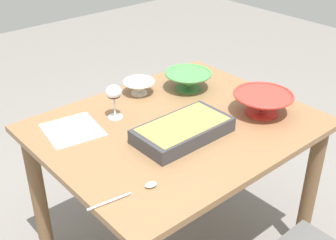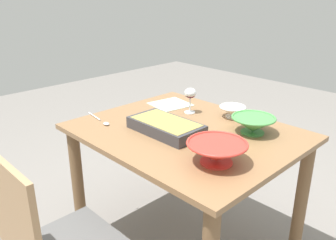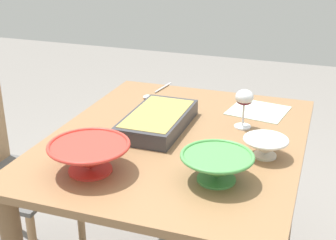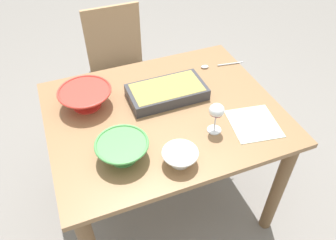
{
  "view_description": "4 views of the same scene",
  "coord_description": "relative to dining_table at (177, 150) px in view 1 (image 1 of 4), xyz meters",
  "views": [
    {
      "loc": [
        1.1,
        1.21,
        1.7
      ],
      "look_at": [
        0.04,
        -0.02,
        0.79
      ],
      "focal_mm": 46.88,
      "sensor_mm": 36.0,
      "label": 1
    },
    {
      "loc": [
        -1.17,
        1.28,
        1.48
      ],
      "look_at": [
        0.12,
        0.02,
        0.79
      ],
      "focal_mm": 37.44,
      "sensor_mm": 36.0,
      "label": 2
    },
    {
      "loc": [
        -1.53,
        -0.5,
        1.5
      ],
      "look_at": [
        0.02,
        0.04,
        0.82
      ],
      "focal_mm": 50.42,
      "sensor_mm": 36.0,
      "label": 3
    },
    {
      "loc": [
        -0.43,
        -1.16,
        1.86
      ],
      "look_at": [
        -0.02,
        -0.1,
        0.8
      ],
      "focal_mm": 35.47,
      "sensor_mm": 36.0,
      "label": 4
    }
  ],
  "objects": [
    {
      "name": "serving_bowl",
      "position": [
        -0.27,
        -0.22,
        0.19
      ],
      "size": [
        0.23,
        0.23,
        0.09
      ],
      "color": "#4C994C",
      "rests_on": "dining_table"
    },
    {
      "name": "wine_glass",
      "position": [
        0.17,
        -0.21,
        0.25
      ],
      "size": [
        0.07,
        0.07,
        0.16
      ],
      "color": "white",
      "rests_on": "dining_table"
    },
    {
      "name": "small_bowl",
      "position": [
        -0.35,
        0.18,
        0.19
      ],
      "size": [
        0.27,
        0.27,
        0.1
      ],
      "color": "red",
      "rests_on": "dining_table"
    },
    {
      "name": "casserole_dish",
      "position": [
        0.06,
        0.1,
        0.17
      ],
      "size": [
        0.4,
        0.21,
        0.06
      ],
      "color": "#38383D",
      "rests_on": "dining_table"
    },
    {
      "name": "mixing_bowl",
      "position": [
        -0.05,
        -0.34,
        0.18
      ],
      "size": [
        0.16,
        0.16,
        0.07
      ],
      "color": "white",
      "rests_on": "dining_table"
    },
    {
      "name": "serving_spoon",
      "position": [
        0.41,
        0.26,
        0.14
      ],
      "size": [
        0.26,
        0.06,
        0.01
      ],
      "color": "silver",
      "rests_on": "dining_table"
    },
    {
      "name": "napkin",
      "position": [
        0.37,
        -0.24,
        0.14
      ],
      "size": [
        0.25,
        0.26,
        0.0
      ],
      "primitive_type": "cube",
      "rotation": [
        0.0,
        0.0,
        -0.16
      ],
      "color": "#B2CCB7",
      "rests_on": "dining_table"
    },
    {
      "name": "dining_table",
      "position": [
        0.0,
        0.0,
        0.0
      ],
      "size": [
        1.14,
        0.93,
        0.76
      ],
      "color": "olive",
      "rests_on": "ground_plane"
    }
  ]
}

